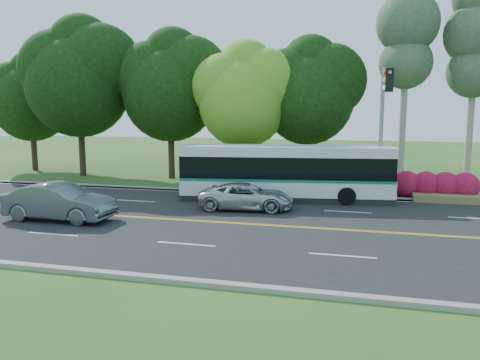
% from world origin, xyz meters
% --- Properties ---
extents(ground, '(120.00, 120.00, 0.00)m').
position_xyz_m(ground, '(0.00, 0.00, 0.00)').
color(ground, '#25501A').
rests_on(ground, ground).
extents(road, '(60.00, 14.00, 0.02)m').
position_xyz_m(road, '(0.00, 0.00, 0.01)').
color(road, black).
rests_on(road, ground).
extents(curb_north, '(60.00, 0.30, 0.15)m').
position_xyz_m(curb_north, '(0.00, 7.15, 0.07)').
color(curb_north, gray).
rests_on(curb_north, ground).
extents(curb_south, '(60.00, 0.30, 0.15)m').
position_xyz_m(curb_south, '(0.00, -7.15, 0.07)').
color(curb_south, gray).
rests_on(curb_south, ground).
extents(grass_verge, '(60.00, 4.00, 0.10)m').
position_xyz_m(grass_verge, '(0.00, 9.00, 0.05)').
color(grass_verge, '#25501A').
rests_on(grass_verge, ground).
extents(lane_markings, '(57.60, 13.82, 0.00)m').
position_xyz_m(lane_markings, '(-0.09, 0.00, 0.02)').
color(lane_markings, gold).
rests_on(lane_markings, road).
extents(tree_row, '(44.70, 9.10, 13.84)m').
position_xyz_m(tree_row, '(-5.15, 12.13, 6.73)').
color(tree_row, black).
rests_on(tree_row, ground).
extents(bougainvillea_hedge, '(9.50, 2.25, 1.50)m').
position_xyz_m(bougainvillea_hedge, '(7.18, 8.15, 0.72)').
color(bougainvillea_hedge, maroon).
rests_on(bougainvillea_hedge, ground).
extents(traffic_signal, '(0.42, 6.10, 7.00)m').
position_xyz_m(traffic_signal, '(6.49, 5.40, 4.67)').
color(traffic_signal, gray).
rests_on(traffic_signal, ground).
extents(transit_bus, '(11.31, 3.88, 2.90)m').
position_xyz_m(transit_bus, '(1.63, 5.78, 1.46)').
color(transit_bus, silver).
rests_on(transit_bus, road).
extents(sedan, '(4.89, 1.73, 1.61)m').
position_xyz_m(sedan, '(-7.20, -1.36, 0.82)').
color(sedan, '#546166').
rests_on(sedan, road).
extents(suv, '(4.74, 2.56, 1.26)m').
position_xyz_m(suv, '(0.18, 2.89, 0.65)').
color(suv, silver).
rests_on(suv, road).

